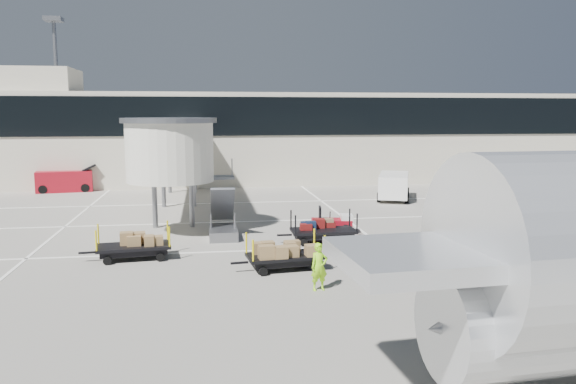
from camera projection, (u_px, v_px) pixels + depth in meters
name	position (u px, v px, depth m)	size (l,w,h in m)	color
ground	(260.00, 262.00, 23.79)	(140.00, 140.00, 0.00)	#AEA79B
lane_markings	(233.00, 221.00, 32.83)	(40.00, 30.00, 0.02)	white
terminal	(224.00, 136.00, 52.48)	(64.00, 12.11, 15.20)	beige
jet_bridge	(176.00, 145.00, 34.62)	(5.70, 20.40, 6.03)	white
baggage_tug	(333.00, 224.00, 29.42)	(2.28, 1.66, 1.40)	maroon
suitcase_cart	(323.00, 232.00, 27.39)	(3.84, 1.56, 1.50)	black
box_cart_near	(285.00, 255.00, 22.59)	(3.79, 1.85, 1.46)	black
box_cart_far	(137.00, 246.00, 24.22)	(3.87, 1.88, 1.49)	black
ground_worker	(319.00, 267.00, 19.87)	(0.63, 0.41, 1.73)	#93E718
minivan	(394.00, 184.00, 41.05)	(3.62, 5.31, 1.87)	white
belt_loader	(65.00, 181.00, 45.06)	(4.76, 2.40, 2.20)	maroon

